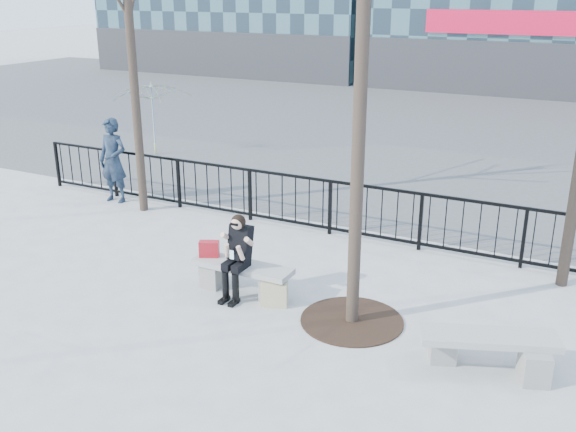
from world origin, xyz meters
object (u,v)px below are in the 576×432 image
at_px(bench_main, 243,275).
at_px(seated_woman, 237,257).
at_px(bench_second, 488,348).
at_px(standing_man, 113,161).

bearing_deg(bench_main, seated_woman, -90.00).
bearing_deg(seated_woman, bench_second, -4.91).
bearing_deg(bench_second, standing_man, 139.13).
relative_size(bench_main, seated_woman, 1.23).
distance_m(bench_main, seated_woman, 0.40).
relative_size(bench_main, standing_man, 0.87).
xyz_separation_m(bench_second, seated_woman, (-3.88, 0.33, 0.36)).
height_order(bench_second, seated_woman, seated_woman).
relative_size(seated_woman, standing_man, 0.71).
height_order(bench_main, seated_woman, seated_woman).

